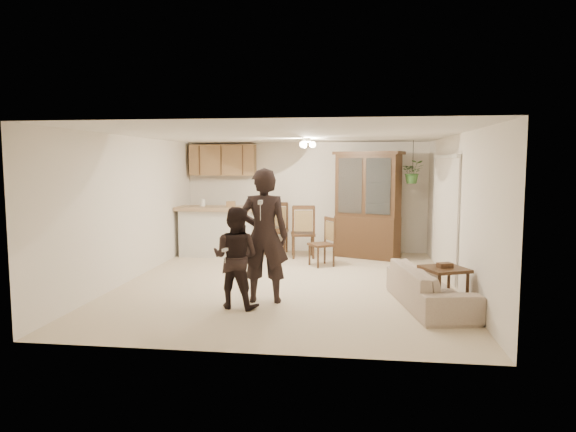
# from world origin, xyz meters

# --- Properties ---
(floor) EXTENTS (6.50, 6.50, 0.00)m
(floor) POSITION_xyz_m (0.00, 0.00, 0.00)
(floor) COLOR beige
(floor) RESTS_ON ground
(ceiling) EXTENTS (5.50, 6.50, 0.02)m
(ceiling) POSITION_xyz_m (0.00, 0.00, 2.50)
(ceiling) COLOR silver
(ceiling) RESTS_ON wall_back
(wall_back) EXTENTS (5.50, 0.02, 2.50)m
(wall_back) POSITION_xyz_m (0.00, 3.25, 1.25)
(wall_back) COLOR white
(wall_back) RESTS_ON ground
(wall_front) EXTENTS (5.50, 0.02, 2.50)m
(wall_front) POSITION_xyz_m (0.00, -3.25, 1.25)
(wall_front) COLOR white
(wall_front) RESTS_ON ground
(wall_left) EXTENTS (0.02, 6.50, 2.50)m
(wall_left) POSITION_xyz_m (-2.75, 0.00, 1.25)
(wall_left) COLOR white
(wall_left) RESTS_ON ground
(wall_right) EXTENTS (0.02, 6.50, 2.50)m
(wall_right) POSITION_xyz_m (2.75, 0.00, 1.25)
(wall_right) COLOR white
(wall_right) RESTS_ON ground
(breakfast_bar) EXTENTS (1.60, 0.55, 1.00)m
(breakfast_bar) POSITION_xyz_m (-1.85, 2.35, 0.50)
(breakfast_bar) COLOR silver
(breakfast_bar) RESTS_ON floor
(bar_top) EXTENTS (1.75, 0.70, 0.08)m
(bar_top) POSITION_xyz_m (-1.85, 2.35, 1.05)
(bar_top) COLOR #A28261
(bar_top) RESTS_ON breakfast_bar
(upper_cabinets) EXTENTS (1.50, 0.34, 0.70)m
(upper_cabinets) POSITION_xyz_m (-1.90, 3.07, 2.10)
(upper_cabinets) COLOR olive
(upper_cabinets) RESTS_ON wall_back
(vertical_blinds) EXTENTS (0.06, 2.30, 2.10)m
(vertical_blinds) POSITION_xyz_m (2.71, 0.90, 1.10)
(vertical_blinds) COLOR silver
(vertical_blinds) RESTS_ON wall_right
(ceiling_fixture) EXTENTS (0.36, 0.36, 0.20)m
(ceiling_fixture) POSITION_xyz_m (0.20, 1.20, 2.40)
(ceiling_fixture) COLOR beige
(ceiling_fixture) RESTS_ON ceiling
(hanging_plant) EXTENTS (0.43, 0.37, 0.48)m
(hanging_plant) POSITION_xyz_m (2.30, 2.40, 1.85)
(hanging_plant) COLOR #285020
(hanging_plant) RESTS_ON ceiling
(plant_cord) EXTENTS (0.01, 0.01, 0.65)m
(plant_cord) POSITION_xyz_m (2.30, 2.40, 2.17)
(plant_cord) COLOR black
(plant_cord) RESTS_ON ceiling
(sofa) EXTENTS (1.06, 1.98, 0.73)m
(sofa) POSITION_xyz_m (2.19, -1.15, 0.37)
(sofa) COLOR beige
(sofa) RESTS_ON floor
(adult) EXTENTS (0.69, 0.48, 1.80)m
(adult) POSITION_xyz_m (-0.20, -1.19, 0.90)
(adult) COLOR black
(adult) RESTS_ON floor
(child) EXTENTS (0.74, 0.63, 1.35)m
(child) POSITION_xyz_m (-0.54, -1.53, 0.68)
(child) COLOR black
(child) RESTS_ON floor
(china_hutch) EXTENTS (1.55, 1.06, 2.28)m
(china_hutch) POSITION_xyz_m (1.40, 2.61, 1.13)
(china_hutch) COLOR #322112
(china_hutch) RESTS_ON floor
(side_table) EXTENTS (0.72, 0.72, 0.67)m
(side_table) POSITION_xyz_m (2.36, -1.29, 0.31)
(side_table) COLOR #322112
(side_table) RESTS_ON floor
(chair_bar) EXTENTS (0.51, 0.51, 1.15)m
(chair_bar) POSITION_xyz_m (-0.62, 2.80, 0.32)
(chair_bar) COLOR #322112
(chair_bar) RESTS_ON floor
(chair_hutch_left) EXTENTS (0.59, 0.59, 0.96)m
(chair_hutch_left) POSITION_xyz_m (0.48, 1.55, 0.27)
(chair_hutch_left) COLOR #322112
(chair_hutch_left) RESTS_ON floor
(chair_hutch_right) EXTENTS (0.58, 0.58, 1.15)m
(chair_hutch_right) POSITION_xyz_m (0.02, 2.44, 0.32)
(chair_hutch_right) COLOR #322112
(chair_hutch_right) RESTS_ON floor
(controller_adult) EXTENTS (0.07, 0.17, 0.05)m
(controller_adult) POSITION_xyz_m (-0.16, -1.65, 1.51)
(controller_adult) COLOR silver
(controller_adult) RESTS_ON adult
(controller_child) EXTENTS (0.06, 0.13, 0.04)m
(controller_child) POSITION_xyz_m (-0.61, -1.86, 0.88)
(controller_child) COLOR silver
(controller_child) RESTS_ON child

